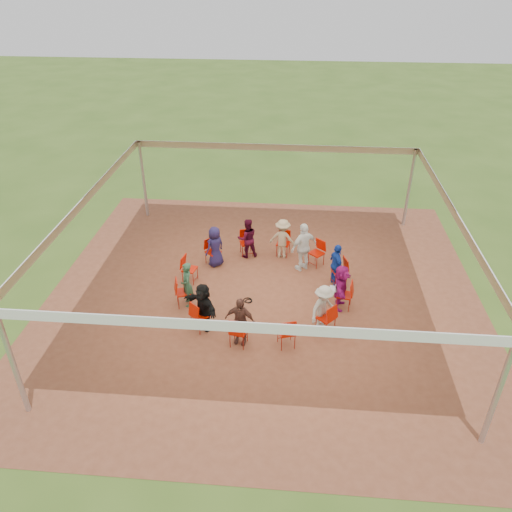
# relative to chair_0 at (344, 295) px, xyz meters

# --- Properties ---
(ground) EXTENTS (80.00, 80.00, 0.00)m
(ground) POSITION_rel_chair_0_xyz_m (-2.37, 0.49, -0.45)
(ground) COLOR #39581B
(ground) RESTS_ON ground
(dirt_patch) EXTENTS (13.00, 13.00, 0.00)m
(dirt_patch) POSITION_rel_chair_0_xyz_m (-2.37, 0.49, -0.44)
(dirt_patch) COLOR brown
(dirt_patch) RESTS_ON ground
(tent) EXTENTS (10.33, 10.33, 3.00)m
(tent) POSITION_rel_chair_0_xyz_m (-2.37, 0.49, 1.92)
(tent) COLOR #B2B2B7
(tent) RESTS_ON ground
(chair_0) EXTENTS (0.52, 0.50, 0.90)m
(chair_0) POSITION_rel_chair_0_xyz_m (0.00, 0.00, 0.00)
(chair_0) COLOR #B81100
(chair_0) RESTS_ON ground
(chair_1) EXTENTS (0.55, 0.54, 0.90)m
(chair_1) POSITION_rel_chair_0_xyz_m (-0.07, 1.25, 0.00)
(chair_1) COLOR #B81100
(chair_1) RESTS_ON ground
(chair_2) EXTENTS (0.61, 0.61, 0.90)m
(chair_2) POSITION_rel_chair_0_xyz_m (-0.76, 2.30, 0.00)
(chair_2) COLOR #B81100
(chair_2) RESTS_ON ground
(chair_3) EXTENTS (0.50, 0.52, 0.90)m
(chair_3) POSITION_rel_chair_0_xyz_m (-1.88, 2.86, 0.00)
(chair_3) COLOR #B81100
(chair_3) RESTS_ON ground
(chair_4) EXTENTS (0.54, 0.55, 0.90)m
(chair_4) POSITION_rel_chair_0_xyz_m (-3.13, 2.79, 0.00)
(chair_4) COLOR #B81100
(chair_4) RESTS_ON ground
(chair_5) EXTENTS (0.61, 0.61, 0.90)m
(chair_5) POSITION_rel_chair_0_xyz_m (-4.17, 2.10, 0.00)
(chair_5) COLOR #B81100
(chair_5) RESTS_ON ground
(chair_6) EXTENTS (0.52, 0.50, 0.90)m
(chair_6) POSITION_rel_chair_0_xyz_m (-4.74, 0.98, 0.00)
(chair_6) COLOR #B81100
(chair_6) RESTS_ON ground
(chair_7) EXTENTS (0.55, 0.54, 0.90)m
(chair_7) POSITION_rel_chair_0_xyz_m (-4.66, -0.27, 0.00)
(chair_7) COLOR #B81100
(chair_7) RESTS_ON ground
(chair_8) EXTENTS (0.61, 0.61, 0.90)m
(chair_8) POSITION_rel_chair_0_xyz_m (-3.98, -1.31, 0.00)
(chair_8) COLOR #B81100
(chair_8) RESTS_ON ground
(chair_9) EXTENTS (0.50, 0.52, 0.90)m
(chair_9) POSITION_rel_chair_0_xyz_m (-2.86, -1.88, 0.00)
(chair_9) COLOR #B81100
(chair_9) RESTS_ON ground
(chair_10) EXTENTS (0.54, 0.55, 0.90)m
(chair_10) POSITION_rel_chair_0_xyz_m (-1.61, -1.81, 0.00)
(chair_10) COLOR #B81100
(chair_10) RESTS_ON ground
(chair_11) EXTENTS (0.61, 0.61, 0.90)m
(chair_11) POSITION_rel_chair_0_xyz_m (-0.56, -1.12, 0.00)
(chair_11) COLOR #B81100
(chair_11) RESTS_ON ground
(person_seated_0) EXTENTS (0.74, 1.37, 1.40)m
(person_seated_0) POSITION_rel_chair_0_xyz_m (-0.12, 0.02, 0.26)
(person_seated_0) COLOR #901162
(person_seated_0) RESTS_ON ground
(person_seated_1) EXTENTS (0.66, 0.91, 1.40)m
(person_seated_1) POSITION_rel_chair_0_xyz_m (-0.19, 1.21, 0.26)
(person_seated_1) COLOR #14369E
(person_seated_1) RESTS_ON ground
(person_seated_2) EXTENTS (0.98, 0.62, 1.40)m
(person_seated_2) POSITION_rel_chair_0_xyz_m (-1.90, 2.74, 0.26)
(person_seated_2) COLOR tan
(person_seated_2) RESTS_ON ground
(person_seated_3) EXTENTS (0.77, 0.59, 1.40)m
(person_seated_3) POSITION_rel_chair_0_xyz_m (-3.09, 2.67, 0.26)
(person_seated_3) COLOR #39081A
(person_seated_3) RESTS_ON ground
(person_seated_4) EXTENTS (0.74, 0.76, 1.40)m
(person_seated_4) POSITION_rel_chair_0_xyz_m (-4.08, 2.02, 0.26)
(person_seated_4) COLOR #1D1741
(person_seated_4) RESTS_ON ground
(person_seated_5) EXTENTS (0.48, 0.59, 1.40)m
(person_seated_5) POSITION_rel_chair_0_xyz_m (-4.55, -0.23, 0.26)
(person_seated_5) COLOR #274D33
(person_seated_5) RESTS_ON ground
(person_seated_6) EXTENTS (1.29, 1.22, 1.40)m
(person_seated_6) POSITION_rel_chair_0_xyz_m (-3.90, -1.22, 0.26)
(person_seated_6) COLOR black
(person_seated_6) RESTS_ON ground
(person_seated_7) EXTENTS (0.89, 0.58, 1.40)m
(person_seated_7) POSITION_rel_chair_0_xyz_m (-2.83, -1.76, 0.26)
(person_seated_7) COLOR brown
(person_seated_7) RESTS_ON ground
(person_seated_8) EXTENTS (0.94, 0.97, 1.40)m
(person_seated_8) POSITION_rel_chair_0_xyz_m (-0.65, -1.04, 0.26)
(person_seated_8) COLOR #A6A294
(person_seated_8) RESTS_ON ground
(standing_person) EXTENTS (1.08, 1.00, 1.67)m
(standing_person) POSITION_rel_chair_0_xyz_m (-1.20, 2.01, 0.39)
(standing_person) COLOR white
(standing_person) RESTS_ON ground
(cable_coil) EXTENTS (0.28, 0.28, 0.03)m
(cable_coil) POSITION_rel_chair_0_xyz_m (-2.81, 0.08, -0.43)
(cable_coil) COLOR black
(cable_coil) RESTS_ON ground
(laptop) EXTENTS (0.31, 0.36, 0.22)m
(laptop) POSITION_rel_chair_0_xyz_m (-0.28, 0.06, 0.21)
(laptop) COLOR #B7B7BC
(laptop) RESTS_ON ground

